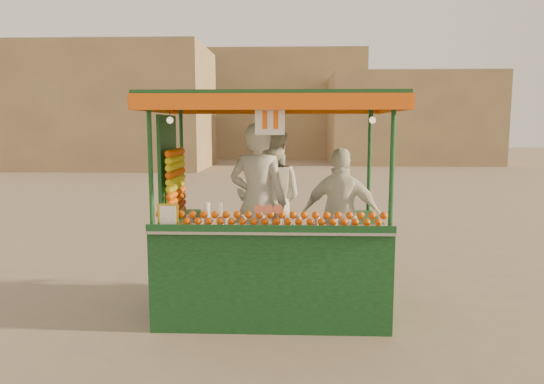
{
  "coord_description": "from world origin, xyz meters",
  "views": [
    {
      "loc": [
        0.23,
        -5.42,
        2.1
      ],
      "look_at": [
        0.03,
        0.09,
        1.38
      ],
      "focal_mm": 33.09,
      "sensor_mm": 36.0,
      "label": 1
    }
  ],
  "objects_px": {
    "vendor_left": "(258,203)",
    "vendor_right": "(341,216)",
    "juice_cart": "(266,244)",
    "vendor_middle": "(270,201)"
  },
  "relations": [
    {
      "from": "juice_cart",
      "to": "vendor_right",
      "type": "xyz_separation_m",
      "value": [
        0.86,
        0.22,
        0.28
      ]
    },
    {
      "from": "vendor_left",
      "to": "vendor_middle",
      "type": "xyz_separation_m",
      "value": [
        0.12,
        0.42,
        -0.04
      ]
    },
    {
      "from": "vendor_left",
      "to": "vendor_middle",
      "type": "bearing_deg",
      "value": -93.04
    },
    {
      "from": "vendor_left",
      "to": "juice_cart",
      "type": "bearing_deg",
      "value": 125.25
    },
    {
      "from": "vendor_left",
      "to": "vendor_right",
      "type": "distance_m",
      "value": 0.97
    },
    {
      "from": "vendor_middle",
      "to": "vendor_left",
      "type": "bearing_deg",
      "value": 82.51
    },
    {
      "from": "juice_cart",
      "to": "vendor_right",
      "type": "bearing_deg",
      "value": 14.73
    },
    {
      "from": "juice_cart",
      "to": "vendor_middle",
      "type": "height_order",
      "value": "juice_cart"
    },
    {
      "from": "vendor_right",
      "to": "vendor_left",
      "type": "bearing_deg",
      "value": 10.84
    },
    {
      "from": "vendor_left",
      "to": "vendor_right",
      "type": "bearing_deg",
      "value": -169.39
    }
  ]
}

